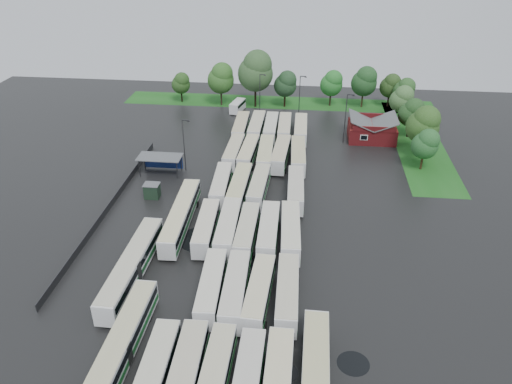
# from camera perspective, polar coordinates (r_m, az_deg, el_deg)

# --- Properties ---
(ground) EXTENTS (160.00, 160.00, 0.00)m
(ground) POSITION_cam_1_polar(r_m,az_deg,el_deg) (75.04, -2.53, -6.05)
(ground) COLOR black
(ground) RESTS_ON ground
(brick_building) EXTENTS (10.07, 8.60, 5.39)m
(brick_building) POSITION_cam_1_polar(r_m,az_deg,el_deg) (112.11, 13.09, 6.78)
(brick_building) COLOR maroon
(brick_building) RESTS_ON ground
(wash_shed) EXTENTS (8.20, 4.20, 3.58)m
(wash_shed) POSITION_cam_1_polar(r_m,az_deg,el_deg) (95.73, -10.86, 3.79)
(wash_shed) COLOR #2D2D30
(wash_shed) RESTS_ON ground
(utility_hut) EXTENTS (2.70, 2.20, 2.62)m
(utility_hut) POSITION_cam_1_polar(r_m,az_deg,el_deg) (88.22, -11.79, 0.15)
(utility_hut) COLOR black
(utility_hut) RESTS_ON ground
(grass_strip_north) EXTENTS (80.00, 10.00, 0.01)m
(grass_strip_north) POSITION_cam_1_polar(r_m,az_deg,el_deg) (132.76, 2.52, 10.20)
(grass_strip_north) COLOR #185416
(grass_strip_north) RESTS_ON ground
(grass_strip_east) EXTENTS (10.00, 50.00, 0.01)m
(grass_strip_east) POSITION_cam_1_polar(r_m,az_deg,el_deg) (114.53, 17.96, 5.56)
(grass_strip_east) COLOR #185416
(grass_strip_east) RESTS_ON ground
(west_fence) EXTENTS (0.10, 50.00, 1.20)m
(west_fence) POSITION_cam_1_polar(r_m,az_deg,el_deg) (86.85, -16.39, -1.53)
(west_fence) COLOR #2D2D30
(west_fence) RESTS_ON ground
(bus_r0c0) EXTENTS (3.01, 12.96, 3.59)m
(bus_r0c0) POSITION_cam_1_polar(r_m,az_deg,el_deg) (55.48, -11.52, -19.76)
(bus_r0c0) COLOR silver
(bus_r0c0) RESTS_ON ground
(bus_r0c1) EXTENTS (3.15, 13.18, 3.65)m
(bus_r0c1) POSITION_cam_1_polar(r_m,az_deg,el_deg) (54.80, -8.07, -20.11)
(bus_r0c1) COLOR silver
(bus_r0c1) RESTS_ON ground
(bus_r0c2) EXTENTS (2.78, 12.43, 3.45)m
(bus_r0c2) POSITION_cam_1_polar(r_m,az_deg,el_deg) (54.59, -4.69, -20.28)
(bus_r0c2) COLOR silver
(bus_r0c2) RESTS_ON ground
(bus_r0c3) EXTENTS (2.73, 12.49, 3.47)m
(bus_r0c3) POSITION_cam_1_polar(r_m,az_deg,el_deg) (53.87, -1.02, -21.03)
(bus_r0c3) COLOR silver
(bus_r0c3) RESTS_ON ground
(bus_r1c1) EXTENTS (3.28, 12.75, 3.52)m
(bus_r1c1) POSITION_cam_1_polar(r_m,az_deg,el_deg) (64.60, -5.11, -10.75)
(bus_r1c1) COLOR silver
(bus_r1c1) RESTS_ON ground
(bus_r1c2) EXTENTS (3.09, 12.95, 3.58)m
(bus_r1c2) POSITION_cam_1_polar(r_m,az_deg,el_deg) (63.93, -2.39, -11.10)
(bus_r1c2) COLOR silver
(bus_r1c2) RESTS_ON ground
(bus_r1c3) EXTENTS (3.21, 12.62, 3.48)m
(bus_r1c3) POSITION_cam_1_polar(r_m,az_deg,el_deg) (63.52, 0.35, -11.45)
(bus_r1c3) COLOR silver
(bus_r1c3) RESTS_ON ground
(bus_r1c4) EXTENTS (3.00, 12.78, 3.54)m
(bus_r1c4) POSITION_cam_1_polar(r_m,az_deg,el_deg) (63.55, 3.61, -11.45)
(bus_r1c4) COLOR silver
(bus_r1c4) RESTS_ON ground
(bus_r2c0) EXTENTS (3.20, 12.58, 3.47)m
(bus_r2c0) POSITION_cam_1_polar(r_m,az_deg,el_deg) (75.75, -5.70, -4.06)
(bus_r2c0) COLOR silver
(bus_r2c0) RESTS_ON ground
(bus_r2c1) EXTENTS (3.12, 13.17, 3.65)m
(bus_r2c1) POSITION_cam_1_polar(r_m,az_deg,el_deg) (75.27, -3.20, -4.10)
(bus_r2c1) COLOR silver
(bus_r2c1) RESTS_ON ground
(bus_r2c2) EXTENTS (2.70, 12.43, 3.46)m
(bus_r2c2) POSITION_cam_1_polar(r_m,az_deg,el_deg) (74.52, -1.04, -4.53)
(bus_r2c2) COLOR silver
(bus_r2c2) RESTS_ON ground
(bus_r2c3) EXTENTS (2.95, 12.90, 3.58)m
(bus_r2c3) POSITION_cam_1_polar(r_m,az_deg,el_deg) (74.49, 1.45, -4.49)
(bus_r2c3) COLOR silver
(bus_r2c3) RESTS_ON ground
(bus_r2c4) EXTENTS (3.46, 13.26, 3.66)m
(bus_r2c4) POSITION_cam_1_polar(r_m,az_deg,el_deg) (74.41, 3.96, -4.56)
(bus_r2c4) COLOR silver
(bus_r2c4) RESTS_ON ground
(bus_r3c0) EXTENTS (3.22, 12.60, 3.48)m
(bus_r3c0) POSITION_cam_1_polar(r_m,az_deg,el_deg) (87.15, -4.00, 0.81)
(bus_r3c0) COLOR silver
(bus_r3c0) RESTS_ON ground
(bus_r3c1) EXTENTS (2.97, 13.06, 3.62)m
(bus_r3c1) POSITION_cam_1_polar(r_m,az_deg,el_deg) (86.27, -1.87, 0.61)
(bus_r3c1) COLOR silver
(bus_r3c1) RESTS_ON ground
(bus_r3c2) EXTENTS (3.07, 12.64, 3.50)m
(bus_r3c2) POSITION_cam_1_polar(r_m,az_deg,el_deg) (86.38, 0.34, 0.62)
(bus_r3c2) COLOR silver
(bus_r3c2) RESTS_ON ground
(bus_r3c4) EXTENTS (3.12, 12.88, 3.56)m
(bus_r3c4) POSITION_cam_1_polar(r_m,az_deg,el_deg) (85.59, 4.55, 0.25)
(bus_r3c4) COLOR silver
(bus_r3c4) RESTS_ON ground
(bus_r4c0) EXTENTS (2.87, 12.46, 3.45)m
(bus_r4c0) POSITION_cam_1_polar(r_m,az_deg,el_deg) (99.32, -2.55, 4.58)
(bus_r4c0) COLOR silver
(bus_r4c0) RESTS_ON ground
(bus_r4c1) EXTENTS (3.16, 12.58, 3.48)m
(bus_r4c1) POSITION_cam_1_polar(r_m,az_deg,el_deg) (98.92, -0.86, 4.51)
(bus_r4c1) COLOR silver
(bus_r4c1) RESTS_ON ground
(bus_r4c2) EXTENTS (3.06, 12.99, 3.60)m
(bus_r4c2) POSITION_cam_1_polar(r_m,az_deg,el_deg) (98.07, 1.10, 4.32)
(bus_r4c2) COLOR silver
(bus_r4c2) RESTS_ON ground
(bus_r4c3) EXTENTS (3.33, 13.02, 3.59)m
(bus_r4c3) POSITION_cam_1_polar(r_m,az_deg,el_deg) (98.28, 2.86, 4.34)
(bus_r4c3) COLOR silver
(bus_r4c3) RESTS_ON ground
(bus_r4c4) EXTENTS (3.27, 13.16, 3.64)m
(bus_r4c4) POSITION_cam_1_polar(r_m,az_deg,el_deg) (97.75, 4.83, 4.14)
(bus_r4c4) COLOR silver
(bus_r4c4) RESTS_ON ground
(bus_r5c0) EXTENTS (3.01, 12.81, 3.55)m
(bus_r5c0) POSITION_cam_1_polar(r_m,az_deg,el_deg) (111.12, -1.73, 7.39)
(bus_r5c0) COLOR silver
(bus_r5c0) RESTS_ON ground
(bus_r5c1) EXTENTS (2.86, 13.03, 3.62)m
(bus_r5c1) POSITION_cam_1_polar(r_m,az_deg,el_deg) (111.25, 0.08, 7.45)
(bus_r5c1) COLOR silver
(bus_r5c1) RESTS_ON ground
(bus_r5c2) EXTENTS (2.79, 12.49, 3.47)m
(bus_r5c2) POSITION_cam_1_polar(r_m,az_deg,el_deg) (111.10, 1.71, 7.36)
(bus_r5c2) COLOR silver
(bus_r5c2) RESTS_ON ground
(bus_r5c3) EXTENTS (2.89, 12.53, 3.47)m
(bus_r5c3) POSITION_cam_1_polar(r_m,az_deg,el_deg) (110.93, 3.28, 7.29)
(bus_r5c3) COLOR silver
(bus_r5c3) RESTS_ON ground
(bus_r5c4) EXTENTS (2.87, 12.74, 3.54)m
(bus_r5c4) POSITION_cam_1_polar(r_m,az_deg,el_deg) (110.40, 5.12, 7.13)
(bus_r5c4) COLOR silver
(bus_r5c4) RESTS_ON ground
(artic_bus_west_a) EXTENTS (2.90, 19.01, 3.52)m
(artic_bus_west_a) POSITION_cam_1_polar(r_m,az_deg,el_deg) (58.98, -15.16, -16.64)
(artic_bus_west_a) COLOR silver
(artic_bus_west_a) RESTS_ON ground
(artic_bus_west_b) EXTENTS (3.19, 19.20, 3.55)m
(artic_bus_west_b) POSITION_cam_1_polar(r_m,az_deg,el_deg) (78.93, -8.59, -2.71)
(artic_bus_west_b) COLOR silver
(artic_bus_west_b) RESTS_ON ground
(artic_bus_west_c) EXTENTS (3.13, 19.73, 3.65)m
(artic_bus_west_c) POSITION_cam_1_polar(r_m,az_deg,el_deg) (69.51, -13.98, -8.24)
(artic_bus_west_c) COLOR silver
(artic_bus_west_c) RESTS_ON ground
(minibus) EXTENTS (3.43, 6.44, 2.67)m
(minibus) POSITION_cam_1_polar(r_m,az_deg,el_deg) (125.75, -2.12, 9.81)
(minibus) COLOR white
(minibus) RESTS_ON ground
(tree_north_0) EXTENTS (4.76, 4.76, 7.88)m
(tree_north_0) POSITION_cam_1_polar(r_m,az_deg,el_deg) (132.92, -8.55, 12.22)
(tree_north_0) COLOR black
(tree_north_0) RESTS_ON ground
(tree_north_1) EXTENTS (6.70, 6.70, 11.10)m
(tree_north_1) POSITION_cam_1_polar(r_m,az_deg,el_deg) (128.79, -4.00, 12.88)
(tree_north_1) COLOR #31221A
(tree_north_1) RESTS_ON ground
(tree_north_2) EXTENTS (8.78, 8.78, 14.54)m
(tree_north_2) POSITION_cam_1_polar(r_m,az_deg,el_deg) (126.61, 0.01, 13.71)
(tree_north_2) COLOR black
(tree_north_2) RESTS_ON ground
(tree_north_3) EXTENTS (5.69, 5.69, 9.42)m
(tree_north_3) POSITION_cam_1_polar(r_m,az_deg,el_deg) (127.80, 3.43, 12.26)
(tree_north_3) COLOR black
(tree_north_3) RESTS_ON ground
(tree_north_4) EXTENTS (5.64, 5.64, 9.34)m
(tree_north_4) POSITION_cam_1_polar(r_m,az_deg,el_deg) (129.67, 8.68, 12.22)
(tree_north_4) COLOR black
(tree_north_4) RESTS_ON ground
(tree_north_5) EXTENTS (6.41, 6.41, 10.61)m
(tree_north_5) POSITION_cam_1_polar(r_m,az_deg,el_deg) (129.83, 12.33, 12.28)
(tree_north_5) COLOR #3B2B19
(tree_north_5) RESTS_ON ground
(tree_north_6) EXTENTS (5.20, 5.20, 8.61)m
(tree_north_6) POSITION_cam_1_polar(r_m,az_deg,el_deg) (132.28, 15.15, 11.67)
(tree_north_6) COLOR black
(tree_north_6) RESTS_ON ground
(tree_east_0) EXTENTS (5.07, 5.07, 8.40)m
(tree_east_0) POSITION_cam_1_polar(r_m,az_deg,el_deg) (99.60, 18.86, 5.25)
(tree_east_0) COLOR #382614
(tree_east_0) RESTS_ON ground
(tree_east_1) EXTENTS (6.55, 6.55, 10.85)m
(tree_east_1) POSITION_cam_1_polar(r_m,az_deg,el_deg) (104.50, 18.64, 7.35)
(tree_east_1) COLOR #3B2417
(tree_east_1) RESTS_ON ground
(tree_east_2) EXTENTS (5.42, 5.40, 8.95)m
(tree_east_2) POSITION_cam_1_polar(r_m,az_deg,el_deg) (114.07, 17.39, 8.69)
(tree_east_2) COLOR black
(tree_east_2) RESTS_ON ground
(tree_east_3) EXTENTS (5.49, 5.49, 9.10)m
(tree_east_3) POSITION_cam_1_polar(r_m,az_deg,el_deg) (121.85, 16.37, 10.18)
(tree_east_3) COLOR #38251B
(tree_east_3) RESTS_ON ground
(tree_east_4) EXTENTS (5.30, 5.26, 8.71)m
(tree_east_4) POSITION_cam_1_polar(r_m,az_deg,el_deg) (129.38, 16.61, 11.11)
(tree_east_4) COLOR #3A2E1E
(tree_east_4) RESTS_ON ground
(lamp_post_ne) EXTENTS (1.66, 0.32, 10.80)m
(lamp_post_ne) POSITION_cam_1_polar(r_m,az_deg,el_deg) (107.66, 10.28, 8.66)
(lamp_post_ne) COLOR #2D2D30
(lamp_post_ne) RESTS_ON ground
(lamp_post_nw) EXTENTS (1.60, 0.31, 10.37)m
(lamp_post_nw) POSITION_cam_1_polar(r_m,az_deg,el_deg) (94.64, -8.18, 5.74)
(lamp_post_nw) COLOR #2D2D30
(lamp_post_nw) RESTS_ON ground
(lamp_post_back_w) EXTENTS (1.58, 0.31, 10.24)m
(lamp_post_back_w) POSITION_cam_1_polar(r_m,az_deg,el_deg) (121.66, 0.51, 11.37)
(lamp_post_back_w) COLOR #2D2D30
(lamp_post_back_w) RESTS_ON ground
(lamp_post_back_e) EXTENTS (1.59, 0.31, 10.33)m
(lamp_post_back_e) POSITION_cam_1_polar(r_m,az_deg,el_deg) (120.48, 5.07, 11.11)
(lamp_post_back_e) COLOR #2D2D30
(lamp_post_back_e) RESTS_ON ground
(puddle_0) EXTENTS (6.00, 6.00, 0.01)m
(puddle_0) POSITION_cam_1_polar(r_m,az_deg,el_deg) (61.01, -5.82, -16.21)
(puddle_0) COLOR black
(puddle_0) RESTS_ON ground
(puddle_1) EXTENTS (2.83, 2.83, 0.01)m
(puddle_1) POSITION_cam_1_polar(r_m,az_deg,el_deg) (57.33, 3.34, -19.92)
(puddle_1) COLOR black
(puddle_1) RESTS_ON ground
(puddle_2) EXTENTS (6.81, 6.81, 0.01)m
(puddle_2) POSITION_cam_1_polar(r_m,az_deg,el_deg) (76.61, -6.39, -5.39)
(puddle_2) COLOR black
(puddle_2) RESTS_ON ground
(puddle_3) EXTENTS (5.18, 5.18, 0.01)m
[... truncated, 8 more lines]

